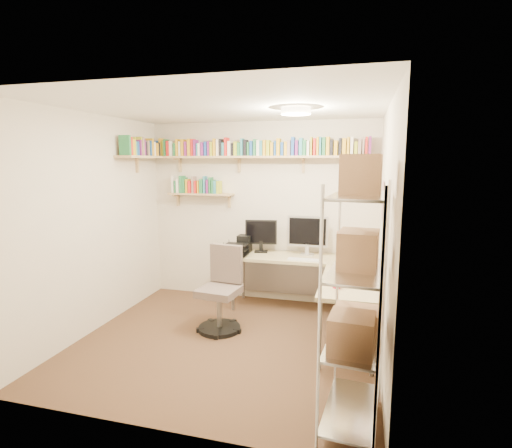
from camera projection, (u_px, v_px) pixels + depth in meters
The scene contains 6 objects.
ground at pixel (226, 342), 4.38m from camera, with size 3.20×3.20×0.00m, color #3F281B.
room_shell at pixel (225, 202), 4.14m from camera, with size 3.24×3.04×2.52m.
wall_shelves at pixel (227, 156), 5.41m from camera, with size 3.12×1.09×0.80m.
corner_desk at pixel (303, 262), 4.99m from camera, with size 1.93×1.84×1.25m.
office_chair at pixel (221, 295), 4.67m from camera, with size 0.52×0.53×0.99m.
wire_rack at pixel (356, 280), 2.81m from camera, with size 0.45×0.82×2.01m.
Camera 1 is at (1.37, -3.90, 1.96)m, focal length 28.00 mm.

